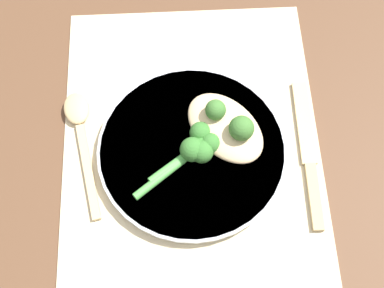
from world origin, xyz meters
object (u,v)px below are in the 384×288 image
at_px(knife, 309,154).
at_px(plate, 192,151).
at_px(chicken_fillet, 225,128).
at_px(broccoli_stalk_front, 200,142).
at_px(broccoli_stalk_left, 192,154).
at_px(spoon, 79,123).

bearing_deg(knife, plate, 177.25).
xyz_separation_m(chicken_fillet, broccoli_stalk_front, (0.02, -0.03, 0.00)).
height_order(plate, knife, plate).
relative_size(chicken_fillet, broccoli_stalk_front, 1.46).
height_order(plate, broccoli_stalk_left, broccoli_stalk_left).
relative_size(broccoli_stalk_left, spoon, 0.56).
distance_m(broccoli_stalk_front, spoon, 0.17).
distance_m(broccoli_stalk_front, broccoli_stalk_left, 0.02).
relative_size(plate, spoon, 1.33).
xyz_separation_m(plate, spoon, (-0.05, -0.15, -0.00)).
bearing_deg(knife, broccoli_stalk_front, 175.83).
bearing_deg(knife, chicken_fillet, 164.35).
xyz_separation_m(plate, broccoli_stalk_left, (0.01, -0.00, 0.02)).
relative_size(broccoli_stalk_left, knife, 0.49).
bearing_deg(broccoli_stalk_front, spoon, -141.85).
xyz_separation_m(plate, chicken_fillet, (-0.02, 0.04, 0.02)).
bearing_deg(broccoli_stalk_left, knife, 53.77).
relative_size(chicken_fillet, knife, 0.66).
distance_m(chicken_fillet, knife, 0.11).
distance_m(plate, chicken_fillet, 0.05).
bearing_deg(broccoli_stalk_front, plate, -110.92).
xyz_separation_m(broccoli_stalk_left, spoon, (-0.06, -0.15, -0.02)).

